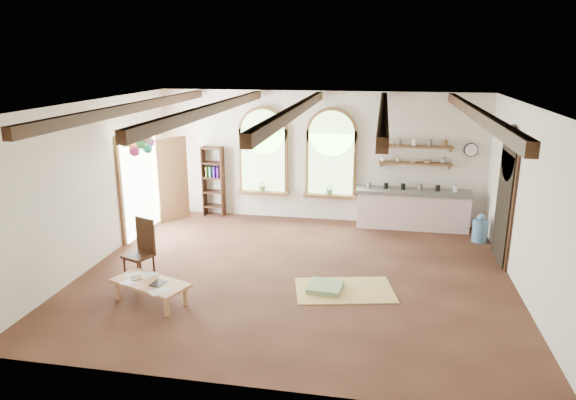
% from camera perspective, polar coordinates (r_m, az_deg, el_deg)
% --- Properties ---
extents(floor, '(8.00, 8.00, 0.00)m').
position_cam_1_polar(floor, '(9.87, 0.82, -8.25)').
color(floor, '#553223').
rests_on(floor, ground).
extents(ceiling_beams, '(6.20, 6.80, 0.18)m').
position_cam_1_polar(ceiling_beams, '(9.06, 0.90, 9.95)').
color(ceiling_beams, '#361F11').
rests_on(ceiling_beams, ceiling).
extents(window_left, '(1.30, 0.28, 2.20)m').
position_cam_1_polar(window_left, '(12.88, -2.77, 5.10)').
color(window_left, brown).
rests_on(window_left, floor).
extents(window_right, '(1.30, 0.28, 2.20)m').
position_cam_1_polar(window_right, '(12.60, 4.81, 4.83)').
color(window_right, brown).
rests_on(window_right, floor).
extents(left_doorway, '(0.10, 1.90, 2.50)m').
position_cam_1_polar(left_doorway, '(12.33, -16.11, 1.72)').
color(left_doorway, brown).
rests_on(left_doorway, floor).
extents(right_doorway, '(0.10, 1.30, 2.40)m').
position_cam_1_polar(right_doorway, '(11.07, 22.83, -0.77)').
color(right_doorway, black).
rests_on(right_doorway, floor).
extents(kitchen_counter, '(2.68, 0.62, 0.94)m').
position_cam_1_polar(kitchen_counter, '(12.63, 13.65, -0.96)').
color(kitchen_counter, '#F5CFD0').
rests_on(kitchen_counter, floor).
extents(wall_shelf_lower, '(1.70, 0.24, 0.04)m').
position_cam_1_polar(wall_shelf_lower, '(12.54, 13.93, 3.98)').
color(wall_shelf_lower, brown).
rests_on(wall_shelf_lower, wall_back).
extents(wall_shelf_upper, '(1.70, 0.24, 0.04)m').
position_cam_1_polar(wall_shelf_upper, '(12.47, 14.05, 5.78)').
color(wall_shelf_upper, brown).
rests_on(wall_shelf_upper, wall_back).
extents(wall_clock, '(0.32, 0.04, 0.32)m').
position_cam_1_polar(wall_clock, '(12.69, 19.67, 5.27)').
color(wall_clock, black).
rests_on(wall_clock, wall_back).
extents(bookshelf, '(0.53, 0.32, 1.80)m').
position_cam_1_polar(bookshelf, '(13.28, -8.30, 2.06)').
color(bookshelf, '#361F11').
rests_on(bookshelf, floor).
extents(coffee_table, '(1.46, 1.04, 0.38)m').
position_cam_1_polar(coffee_table, '(8.99, -15.05, -9.01)').
color(coffee_table, tan).
rests_on(coffee_table, floor).
extents(side_chair, '(0.59, 0.59, 1.15)m').
position_cam_1_polar(side_chair, '(9.93, -16.11, -6.69)').
color(side_chair, '#361F11').
rests_on(side_chair, floor).
extents(floor_mat, '(1.90, 1.40, 0.02)m').
position_cam_1_polar(floor_mat, '(9.29, 6.30, -9.92)').
color(floor_mat, tan).
rests_on(floor_mat, floor).
extents(floor_cushion, '(0.63, 0.63, 0.10)m').
position_cam_1_polar(floor_cushion, '(9.27, 4.15, -9.65)').
color(floor_cushion, gray).
rests_on(floor_cushion, floor).
extents(water_jug_a, '(0.33, 0.33, 0.65)m').
position_cam_1_polar(water_jug_a, '(12.20, 20.56, -3.10)').
color(water_jug_a, '#5280AF').
rests_on(water_jug_a, floor).
extents(water_jug_b, '(0.32, 0.32, 0.61)m').
position_cam_1_polar(water_jug_b, '(12.79, 18.06, -2.08)').
color(water_jug_b, '#5280AF').
rests_on(water_jug_b, floor).
extents(balloon_cluster, '(0.74, 0.81, 1.14)m').
position_cam_1_polar(balloon_cluster, '(10.99, -16.31, 6.34)').
color(balloon_cluster, silver).
rests_on(balloon_cluster, floor).
extents(table_book, '(0.25, 0.27, 0.02)m').
position_cam_1_polar(table_book, '(9.15, -16.98, -8.34)').
color(table_book, olive).
rests_on(table_book, coffee_table).
extents(tablet, '(0.23, 0.30, 0.01)m').
position_cam_1_polar(tablet, '(8.88, -14.22, -8.94)').
color(tablet, black).
rests_on(tablet, coffee_table).
extents(potted_plant_left, '(0.27, 0.23, 0.30)m').
position_cam_1_polar(potted_plant_left, '(12.94, -2.83, 1.61)').
color(potted_plant_left, '#598C4C').
rests_on(potted_plant_left, window_left).
extents(potted_plant_right, '(0.27, 0.23, 0.30)m').
position_cam_1_polar(potted_plant_right, '(12.67, 4.68, 1.27)').
color(potted_plant_right, '#598C4C').
rests_on(potted_plant_right, window_right).
extents(shelf_cup_a, '(0.12, 0.10, 0.10)m').
position_cam_1_polar(shelf_cup_a, '(12.50, 10.51, 4.47)').
color(shelf_cup_a, white).
rests_on(shelf_cup_a, wall_shelf_lower).
extents(shelf_cup_b, '(0.10, 0.10, 0.09)m').
position_cam_1_polar(shelf_cup_b, '(12.51, 12.12, 4.38)').
color(shelf_cup_b, beige).
rests_on(shelf_cup_b, wall_shelf_lower).
extents(shelf_bowl_a, '(0.22, 0.22, 0.05)m').
position_cam_1_polar(shelf_bowl_a, '(12.53, 13.71, 4.20)').
color(shelf_bowl_a, beige).
rests_on(shelf_bowl_a, wall_shelf_lower).
extents(shelf_bowl_b, '(0.20, 0.20, 0.06)m').
position_cam_1_polar(shelf_bowl_b, '(12.56, 15.31, 4.13)').
color(shelf_bowl_b, '#8C664C').
rests_on(shelf_bowl_b, wall_shelf_lower).
extents(shelf_vase, '(0.18, 0.18, 0.19)m').
position_cam_1_polar(shelf_vase, '(12.58, 16.92, 4.33)').
color(shelf_vase, slate).
rests_on(shelf_vase, wall_shelf_lower).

